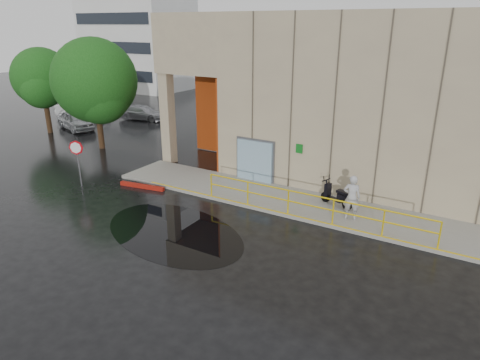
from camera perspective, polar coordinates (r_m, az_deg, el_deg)
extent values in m
plane|color=black|center=(16.96, -8.48, -6.26)|extent=(120.00, 120.00, 0.00)
cube|color=gray|center=(18.66, 10.07, -3.55)|extent=(20.00, 3.00, 0.15)
cube|color=gray|center=(23.19, 21.36, 10.17)|extent=(16.00, 10.00, 8.00)
cube|color=gray|center=(26.53, -0.60, 18.02)|extent=(4.00, 10.00, 3.00)
cube|color=gray|center=(24.24, -9.59, 8.01)|extent=(0.60, 0.60, 5.00)
cube|color=#9B390E|center=(25.73, -2.33, 8.97)|extent=(3.80, 0.15, 4.90)
cube|color=#9B390E|center=(23.26, -0.65, 7.78)|extent=(0.10, 3.50, 4.90)
cube|color=#93B3C8|center=(20.95, 1.94, 2.55)|extent=(1.90, 0.10, 2.00)
cube|color=slate|center=(21.01, 2.04, 2.61)|extent=(2.10, 0.06, 2.20)
cube|color=#0D6019|center=(19.77, 7.91, 4.16)|extent=(0.32, 0.04, 0.42)
cylinder|color=yellow|center=(17.00, 9.41, -1.99)|extent=(9.50, 0.06, 0.06)
cylinder|color=yellow|center=(17.17, 9.33, -3.38)|extent=(9.50, 0.06, 0.06)
cube|color=silver|center=(54.78, -13.58, 19.63)|extent=(12.00, 8.00, 15.00)
imported|color=#AEAFB4|center=(17.34, 14.67, -2.25)|extent=(0.74, 0.57, 1.82)
cylinder|color=black|center=(19.00, 11.34, -2.21)|extent=(0.46, 0.24, 0.46)
cylinder|color=black|center=(18.37, 14.09, -3.23)|extent=(0.46, 0.24, 0.46)
cylinder|color=slate|center=(22.00, -20.65, 1.68)|extent=(0.06, 0.06, 2.00)
cylinder|color=#B4030C|center=(21.72, -21.02, 4.04)|extent=(0.64, 0.34, 0.69)
cylinder|color=white|center=(21.70, -21.07, 4.03)|extent=(0.49, 0.25, 0.54)
cube|color=maroon|center=(21.18, -12.94, -0.80)|extent=(2.40, 0.56, 0.18)
cube|color=black|center=(16.60, -8.82, -6.86)|extent=(7.26, 5.47, 0.01)
imported|color=#ACAFB3|center=(34.53, -21.11, 7.45)|extent=(4.35, 2.80, 1.38)
imported|color=silver|center=(38.82, -20.27, 8.87)|extent=(4.60, 2.75, 1.43)
imported|color=#A0A1A6|center=(36.49, -12.89, 8.75)|extent=(4.29, 2.45, 1.17)
cylinder|color=black|center=(28.45, -18.18, 6.70)|extent=(0.36, 0.36, 2.71)
sphere|color=#225A1F|center=(27.97, -18.83, 12.45)|extent=(5.10, 5.10, 5.10)
sphere|color=#225A1F|center=(27.52, -18.17, 10.79)|extent=(3.57, 3.57, 3.57)
cylinder|color=black|center=(34.05, -24.28, 8.04)|extent=(0.36, 0.36, 2.74)
sphere|color=#1F4D16|center=(33.69, -24.92, 12.33)|extent=(4.07, 4.07, 4.07)
sphere|color=#1F4D16|center=(32.97, -24.97, 11.11)|extent=(2.85, 2.85, 2.85)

